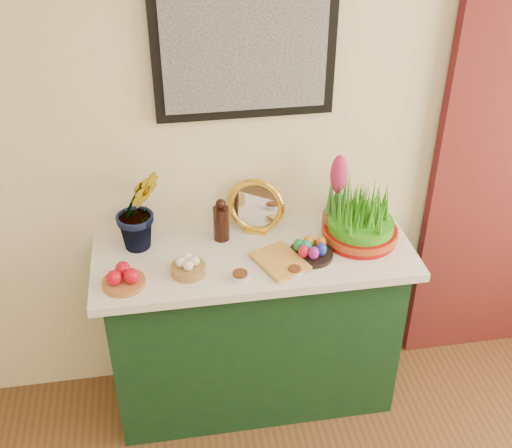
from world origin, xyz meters
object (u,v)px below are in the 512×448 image
Objects in this scene: hyacinth_green at (137,197)px; wheatgrass_sabzeh at (362,217)px; sideboard at (254,331)px; mirror at (256,207)px; book at (263,267)px.

hyacinth_green is 1.49× the size of wheatgrass_sabzeh.
mirror is at bearing 78.16° from sideboard.
sideboard is 4.88× the size of mirror.
wheatgrass_sabzeh reaches higher than book.
wheatgrass_sabzeh is at bearing -4.31° from book.
wheatgrass_sabzeh is (0.45, -0.15, -0.01)m from mirror.
mirror is 0.32m from book.
sideboard is 0.50m from book.
book is 0.69× the size of wheatgrass_sabzeh.
hyacinth_green is at bearing 128.99° from book.
wheatgrass_sabzeh reaches higher than sideboard.
sideboard is 3.87× the size of wheatgrass_sabzeh.
book is at bearing -161.48° from wheatgrass_sabzeh.
hyacinth_green reaches higher than wheatgrass_sabzeh.
book reaches higher than sideboard.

